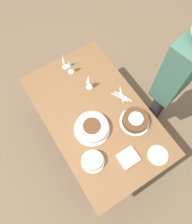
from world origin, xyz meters
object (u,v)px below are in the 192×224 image
at_px(cake_center_white, 92,128).
at_px(person_cutting, 176,77).
at_px(wine_glass_near, 69,64).
at_px(wine_glass_far, 89,79).
at_px(cake_front_chocolate, 135,120).
at_px(cake_back_decorated, 93,161).
at_px(wine_glass_extra, 64,59).

height_order(cake_center_white, person_cutting, person_cutting).
xyz_separation_m(wine_glass_near, wine_glass_far, (-0.26, -0.07, 0.01)).
bearing_deg(cake_front_chocolate, cake_back_decorated, 101.00).
bearing_deg(person_cutting, wine_glass_far, -48.53).
xyz_separation_m(wine_glass_near, person_cutting, (-0.74, -0.71, 0.13)).
height_order(cake_back_decorated, wine_glass_extra, wine_glass_extra).
relative_size(cake_back_decorated, wine_glass_near, 0.99).
height_order(cake_back_decorated, person_cutting, person_cutting).
xyz_separation_m(cake_center_white, wine_glass_extra, (0.75, -0.13, 0.09)).
height_order(wine_glass_near, person_cutting, person_cutting).
xyz_separation_m(wine_glass_extra, person_cutting, (-0.83, -0.73, 0.14)).
height_order(cake_front_chocolate, wine_glass_extra, wine_glass_extra).
bearing_deg(cake_back_decorated, wine_glass_extra, -15.79).
xyz_separation_m(wine_glass_far, wine_glass_extra, (0.35, 0.09, -0.01)).
bearing_deg(wine_glass_extra, cake_back_decorated, 164.21).
relative_size(cake_back_decorated, wine_glass_extra, 0.99).
bearing_deg(wine_glass_far, cake_center_white, 151.61).
xyz_separation_m(cake_center_white, cake_back_decorated, (-0.26, 0.16, -0.00)).
relative_size(cake_front_chocolate, person_cutting, 0.17).
height_order(cake_front_chocolate, cake_back_decorated, cake_back_decorated).
bearing_deg(person_cutting, cake_center_white, -16.94).
height_order(cake_front_chocolate, wine_glass_near, wine_glass_near).
height_order(cake_front_chocolate, person_cutting, person_cutting).
relative_size(cake_center_white, person_cutting, 0.20).
xyz_separation_m(cake_front_chocolate, person_cutting, (0.09, -0.48, 0.24)).
xyz_separation_m(cake_center_white, cake_front_chocolate, (-0.16, -0.39, -0.01)).
distance_m(cake_front_chocolate, cake_back_decorated, 0.55).
distance_m(wine_glass_extra, person_cutting, 1.11).
relative_size(cake_back_decorated, person_cutting, 0.12).
relative_size(wine_glass_far, person_cutting, 0.13).
xyz_separation_m(cake_center_white, person_cutting, (-0.07, -0.87, 0.23)).
bearing_deg(person_cutting, wine_glass_extra, -60.63).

